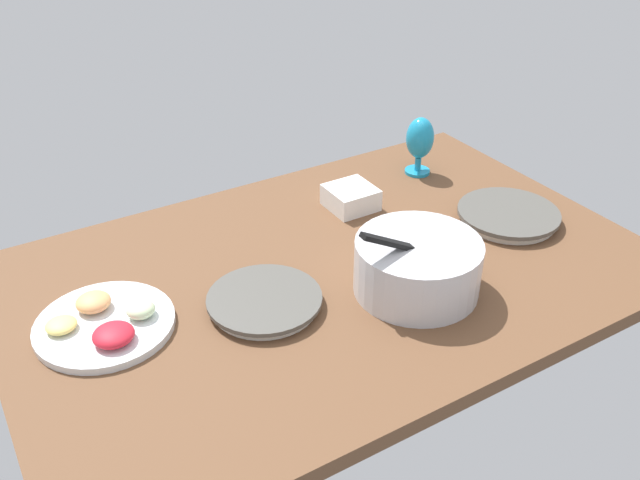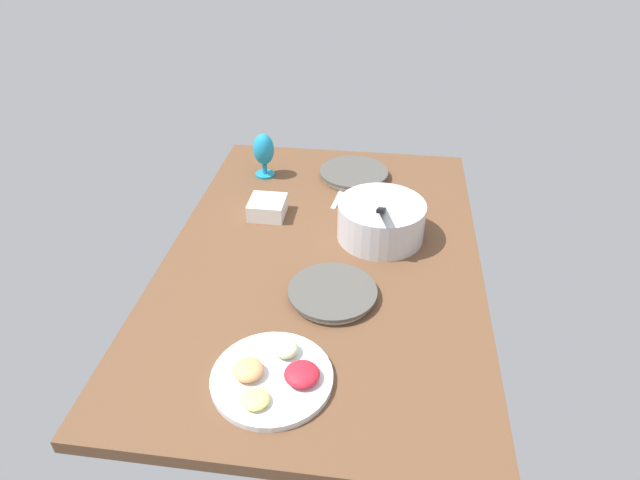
{
  "view_description": "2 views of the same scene",
  "coord_description": "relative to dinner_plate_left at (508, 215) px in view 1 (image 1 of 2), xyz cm",
  "views": [
    {
      "loc": [
        77.09,
        122.32,
        98.86
      ],
      "look_at": [
        -0.96,
        -6.78,
        4.3
      ],
      "focal_mm": 38.86,
      "sensor_mm": 36.0,
      "label": 1
    },
    {
      "loc": [
        145.52,
        18.42,
        107.35
      ],
      "look_at": [
        -1.54,
        -1.24,
        4.3
      ],
      "focal_mm": 30.37,
      "sensor_mm": 36.0,
      "label": 2
    }
  ],
  "objects": [
    {
      "name": "fork_by_left_plate",
      "position": [
        17.44,
        -4.62,
        -1.35
      ],
      "size": [
        18.08,
        4.18,
        0.6
      ],
      "primitive_type": "cube",
      "rotation": [
        0.0,
        0.0,
        -0.13
      ],
      "color": "silver",
      "rests_on": "ground_plane"
    },
    {
      "name": "fruit_platter",
      "position": [
        110.82,
        -11.29,
        0.03
      ],
      "size": [
        31.06,
        31.06,
        5.41
      ],
      "color": "silver",
      "rests_on": "ground_plane"
    },
    {
      "name": "hurricane_glass_blue",
      "position": [
        3.14,
        -37.08,
        9.51
      ],
      "size": [
        8.69,
        8.69,
        18.58
      ],
      "color": "#1B8AB5",
      "rests_on": "ground_plane"
    },
    {
      "name": "dinner_plate_left",
      "position": [
        0.0,
        0.0,
        0.0
      ],
      "size": [
        28.38,
        28.38,
        3.17
      ],
      "color": "silver",
      "rests_on": "ground_plane"
    },
    {
      "name": "square_bowl_white",
      "position": [
        33.62,
        -29.35,
        1.87
      ],
      "size": [
        13.01,
        13.01,
        6.33
      ],
      "color": "white",
      "rests_on": "ground_plane"
    },
    {
      "name": "ground_plane",
      "position": [
        55.1,
        -5.83,
        -3.65
      ],
      "size": [
        160.0,
        104.0,
        4.0
      ],
      "primitive_type": "cube",
      "color": "brown"
    },
    {
      "name": "dinner_plate_right",
      "position": [
        76.72,
        -0.18,
        -0.19
      ],
      "size": [
        26.95,
        26.95,
        2.81
      ],
      "color": "silver",
      "rests_on": "ground_plane"
    },
    {
      "name": "mixing_bowl",
      "position": [
        42.51,
        12.62,
        5.55
      ],
      "size": [
        31.23,
        30.06,
        20.49
      ],
      "color": "silver",
      "rests_on": "ground_plane"
    }
  ]
}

